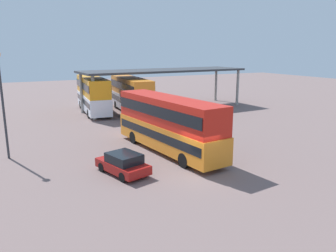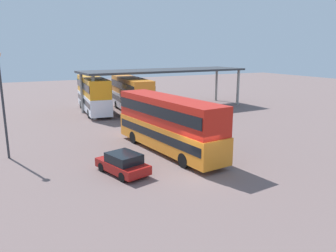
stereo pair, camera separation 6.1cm
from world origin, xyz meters
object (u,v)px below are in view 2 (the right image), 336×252
object	(u,v)px
parked_hatchback	(123,163)
lamppost_tall	(2,92)
double_decker_near_canopy	(93,93)
double_decker_mid_row	(131,93)
double_decker_main	(168,122)

from	to	relation	value
parked_hatchback	lamppost_tall	size ratio (longest dim) A/B	0.54
double_decker_near_canopy	parked_hatchback	bearing A→B (deg)	175.39
lamppost_tall	double_decker_near_canopy	bearing A→B (deg)	56.14
double_decker_near_canopy	double_decker_mid_row	world-z (taller)	double_decker_near_canopy
double_decker_main	parked_hatchback	bearing A→B (deg)	115.25
double_decker_near_canopy	double_decker_mid_row	bearing A→B (deg)	-111.69
double_decker_mid_row	lamppost_tall	distance (m)	19.27
double_decker_main	double_decker_near_canopy	size ratio (longest dim) A/B	1.02
parked_hatchback	double_decker_mid_row	bearing A→B (deg)	-37.93
lamppost_tall	double_decker_mid_row	bearing A→B (deg)	42.04
double_decker_near_canopy	double_decker_mid_row	distance (m)	4.69
double_decker_main	parked_hatchback	distance (m)	5.62
double_decker_near_canopy	double_decker_main	bearing A→B (deg)	-172.21
parked_hatchback	double_decker_mid_row	size ratio (longest dim) A/B	0.35
double_decker_mid_row	lamppost_tall	size ratio (longest dim) A/B	1.52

